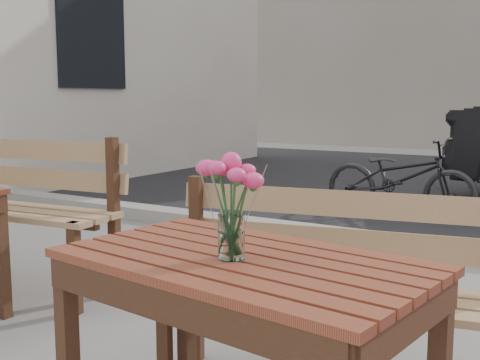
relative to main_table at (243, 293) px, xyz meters
The scene contains 5 objects.
main_table is the anchor object (origin of this frame).
main_bench 0.63m from the main_table, 85.87° to the left, with size 1.43×0.66×0.86m.
main_vase 0.32m from the main_table, 118.67° to the right, with size 0.18×0.18×0.32m.
second_bench 2.41m from the main_table, 157.71° to the left, with size 1.60×0.62×0.97m.
bicycle 4.34m from the main_table, 100.11° to the left, with size 0.53×1.52×0.80m, color black.
Camera 1 is at (0.92, -1.46, 1.18)m, focal length 45.00 mm.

